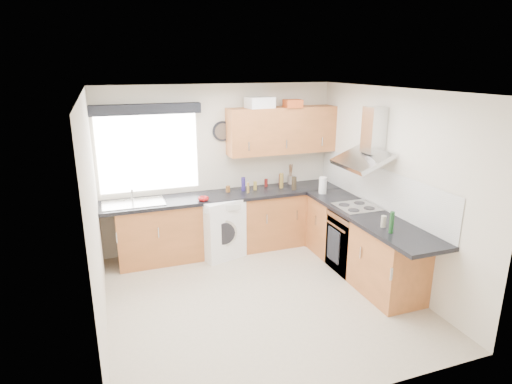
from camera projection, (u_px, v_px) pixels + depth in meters
name	position (u px, v px, depth m)	size (l,w,h in m)	color
ground_plane	(260.00, 297.00, 5.29)	(3.60, 3.60, 0.00)	beige
ceiling	(261.00, 90.00, 4.57)	(3.60, 3.60, 0.02)	white
wall_back	(220.00, 168.00, 6.55)	(3.60, 0.02, 2.50)	silver
wall_front	(341.00, 269.00, 3.31)	(3.60, 0.02, 2.50)	silver
wall_left	(95.00, 220.00, 4.35)	(0.02, 3.60, 2.50)	silver
wall_right	(391.00, 187.00, 5.51)	(0.02, 3.60, 2.50)	silver
window	(148.00, 153.00, 6.12)	(1.40, 0.02, 1.10)	white
window_blind	(146.00, 109.00, 5.86)	(1.50, 0.18, 0.14)	black
splashback	(376.00, 186.00, 5.80)	(0.01, 3.00, 0.54)	white
base_cab_back	(220.00, 225.00, 6.49)	(3.00, 0.58, 0.86)	#9F592C
base_cab_corner	(314.00, 213.00, 7.00)	(0.60, 0.60, 0.86)	#9F592C
base_cab_right	(361.00, 244.00, 5.79)	(0.58, 2.10, 0.86)	#9F592C
worktop_back	(226.00, 196.00, 6.39)	(3.60, 0.62, 0.05)	black
worktop_right	(369.00, 216.00, 5.52)	(0.62, 2.42, 0.05)	black
sink	(133.00, 201.00, 5.94)	(0.84, 0.46, 0.10)	#BCBDBD
oven	(354.00, 241.00, 5.92)	(0.56, 0.58, 0.85)	black
hob_plate	(357.00, 207.00, 5.78)	(0.52, 0.52, 0.01)	#BCBDBD
extractor_hood	(368.00, 144.00, 5.57)	(0.52, 0.78, 0.66)	#BCBDBD
upper_cabinets	(282.00, 130.00, 6.55)	(1.70, 0.35, 0.70)	#9F592C
washing_machine	(218.00, 226.00, 6.37)	(0.61, 0.59, 0.90)	white
wall_clock	(223.00, 131.00, 6.37)	(0.30, 0.30, 0.04)	black
casserole	(260.00, 102.00, 6.28)	(0.39, 0.28, 0.16)	white
storage_box	(293.00, 104.00, 6.37)	(0.25, 0.21, 0.12)	#BB471B
utensil_pot	(291.00, 180.00, 6.91)	(0.09, 0.09, 0.13)	gray
kitchen_roll	(323.00, 185.00, 6.39)	(0.11, 0.11, 0.25)	white
tomato_cluster	(203.00, 199.00, 6.07)	(0.13, 0.13, 0.06)	#A20F11
jar_0	(294.00, 183.00, 6.57)	(0.07, 0.07, 0.21)	#2E261A
jar_1	(281.00, 181.00, 6.67)	(0.06, 0.06, 0.24)	olive
jar_2	(248.00, 188.00, 6.42)	(0.04, 0.04, 0.16)	olive
jar_3	(255.00, 186.00, 6.58)	(0.05, 0.05, 0.13)	#A18837
jar_4	(266.00, 183.00, 6.76)	(0.05, 0.05, 0.12)	maroon
jar_5	(228.00, 189.00, 6.48)	(0.07, 0.07, 0.09)	brown
jar_6	(243.00, 184.00, 6.52)	(0.06, 0.06, 0.21)	navy
jar_7	(280.00, 180.00, 6.84)	(0.06, 0.06, 0.18)	maroon
bottle_0	(384.00, 221.00, 5.07)	(0.06, 0.06, 0.14)	#A09A89
bottle_1	(392.00, 222.00, 4.88)	(0.05, 0.05, 0.26)	#194720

